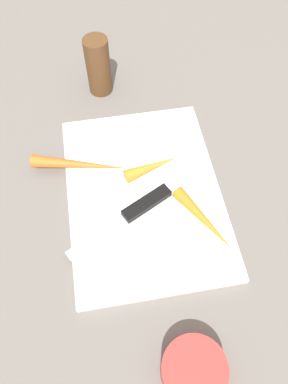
% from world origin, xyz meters
% --- Properties ---
extents(ground_plane, '(1.40, 1.40, 0.00)m').
position_xyz_m(ground_plane, '(0.00, 0.00, 0.00)').
color(ground_plane, slate).
extents(cutting_board, '(0.36, 0.26, 0.01)m').
position_xyz_m(cutting_board, '(0.00, 0.00, 0.01)').
color(cutting_board, white).
rests_on(cutting_board, ground_plane).
extents(knife, '(0.11, 0.19, 0.01)m').
position_xyz_m(knife, '(0.03, -0.01, 0.02)').
color(knife, '#B7B7BC').
rests_on(knife, cutting_board).
extents(carrot_longest, '(0.07, 0.17, 0.02)m').
position_xyz_m(carrot_longest, '(-0.07, -0.10, 0.02)').
color(carrot_longest, orange).
rests_on(carrot_longest, cutting_board).
extents(carrot_medium, '(0.13, 0.08, 0.02)m').
position_xyz_m(carrot_medium, '(0.07, 0.09, 0.02)').
color(carrot_medium, orange).
rests_on(carrot_medium, cutting_board).
extents(carrot_shortest, '(0.05, 0.10, 0.02)m').
position_xyz_m(carrot_shortest, '(-0.04, 0.02, 0.02)').
color(carrot_shortest, orange).
rests_on(carrot_shortest, cutting_board).
extents(small_bowl, '(0.09, 0.09, 0.04)m').
position_xyz_m(small_bowl, '(0.28, 0.02, 0.02)').
color(small_bowl, red).
rests_on(small_bowl, ground_plane).
extents(pepper_grinder, '(0.05, 0.05, 0.12)m').
position_xyz_m(pepper_grinder, '(-0.27, -0.04, 0.06)').
color(pepper_grinder, brown).
rests_on(pepper_grinder, ground_plane).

